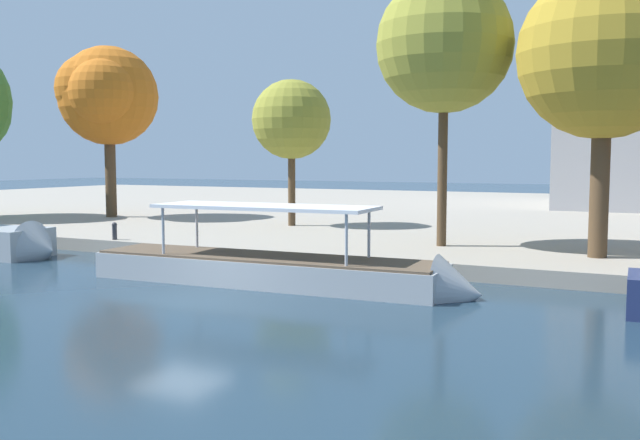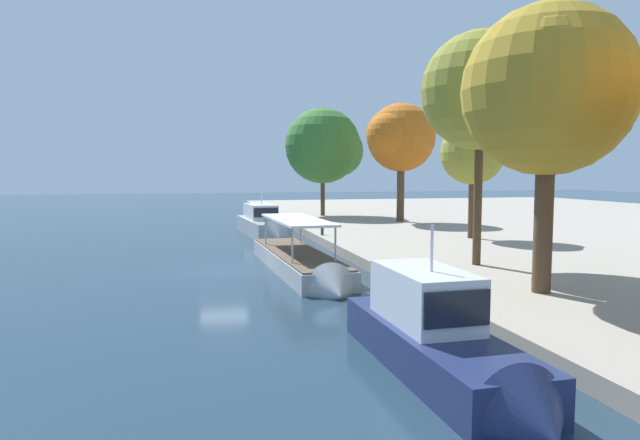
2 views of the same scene
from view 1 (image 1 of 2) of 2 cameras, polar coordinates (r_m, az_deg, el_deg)
The scene contains 8 objects.
ground_plane at distance 21.25m, azimuth -11.46°, elevation -6.72°, with size 220.00×220.00×0.00m, color #1E3342.
dock_promenade at distance 52.96m, azimuth 12.13°, elevation 0.58°, with size 120.00×55.00×0.60m, color gray.
tour_boat_1 at distance 23.53m, azimuth -2.71°, elevation -4.70°, with size 13.86×3.17×3.72m.
mooring_bollard_1 at distance 33.14m, azimuth -16.69°, elevation -0.83°, with size 0.24×0.24×0.82m.
tree_0 at distance 46.24m, azimuth -17.51°, elevation 9.92°, with size 6.29×6.75×10.92m.
tree_2 at distance 30.34m, azimuth 10.27°, elevation 14.05°, with size 5.76×5.76×11.40m.
tree_4 at distance 38.69m, azimuth -2.37°, elevation 8.52°, with size 4.41×4.56×8.14m.
tree_5 at distance 28.09m, azimuth 22.97°, elevation 12.89°, with size 6.36×6.36×10.81m.
Camera 1 is at (12.74, -16.46, 4.28)m, focal length 38.53 mm.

